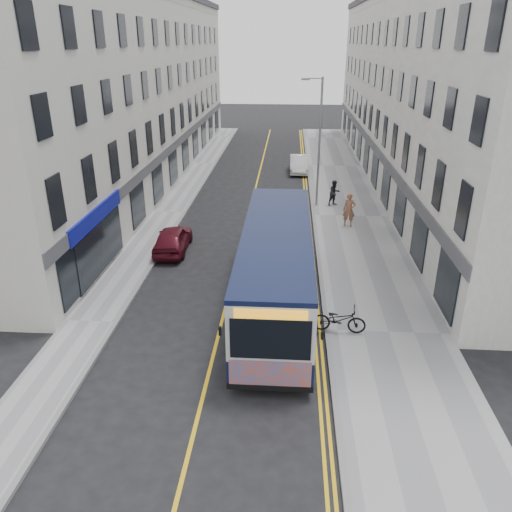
# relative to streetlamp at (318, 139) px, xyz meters

# --- Properties ---
(ground) EXTENTS (140.00, 140.00, 0.00)m
(ground) POSITION_rel_streetlamp_xyz_m (-4.17, -14.00, -4.38)
(ground) COLOR black
(ground) RESTS_ON ground
(pavement_east) EXTENTS (4.50, 64.00, 0.12)m
(pavement_east) POSITION_rel_streetlamp_xyz_m (2.08, -2.00, -4.32)
(pavement_east) COLOR gray
(pavement_east) RESTS_ON ground
(pavement_west) EXTENTS (2.00, 64.00, 0.12)m
(pavement_west) POSITION_rel_streetlamp_xyz_m (-9.17, -2.00, -4.32)
(pavement_west) COLOR gray
(pavement_west) RESTS_ON ground
(kerb_east) EXTENTS (0.18, 64.00, 0.13)m
(kerb_east) POSITION_rel_streetlamp_xyz_m (-0.17, -2.00, -4.32)
(kerb_east) COLOR slate
(kerb_east) RESTS_ON ground
(kerb_west) EXTENTS (0.18, 64.00, 0.13)m
(kerb_west) POSITION_rel_streetlamp_xyz_m (-8.17, -2.00, -4.32)
(kerb_west) COLOR slate
(kerb_west) RESTS_ON ground
(road_centre_line) EXTENTS (0.12, 64.00, 0.01)m
(road_centre_line) POSITION_rel_streetlamp_xyz_m (-4.17, -2.00, -4.38)
(road_centre_line) COLOR gold
(road_centre_line) RESTS_ON ground
(road_dbl_yellow_inner) EXTENTS (0.10, 64.00, 0.01)m
(road_dbl_yellow_inner) POSITION_rel_streetlamp_xyz_m (-0.62, -2.00, -4.38)
(road_dbl_yellow_inner) COLOR gold
(road_dbl_yellow_inner) RESTS_ON ground
(road_dbl_yellow_outer) EXTENTS (0.10, 64.00, 0.01)m
(road_dbl_yellow_outer) POSITION_rel_streetlamp_xyz_m (-0.42, -2.00, -4.38)
(road_dbl_yellow_outer) COLOR gold
(road_dbl_yellow_outer) RESTS_ON ground
(terrace_east) EXTENTS (6.00, 46.00, 13.00)m
(terrace_east) POSITION_rel_streetlamp_xyz_m (7.33, 7.00, 2.12)
(terrace_east) COLOR silver
(terrace_east) RESTS_ON ground
(terrace_west) EXTENTS (6.00, 46.00, 13.00)m
(terrace_west) POSITION_rel_streetlamp_xyz_m (-13.17, 7.00, 2.12)
(terrace_west) COLOR beige
(terrace_west) RESTS_ON ground
(streetlamp) EXTENTS (1.32, 0.18, 8.00)m
(streetlamp) POSITION_rel_streetlamp_xyz_m (0.00, 0.00, 0.00)
(streetlamp) COLOR gray
(streetlamp) RESTS_ON ground
(city_bus) EXTENTS (2.68, 11.47, 3.33)m
(city_bus) POSITION_rel_streetlamp_xyz_m (-2.13, -13.40, -2.56)
(city_bus) COLOR black
(city_bus) RESTS_ON ground
(bicycle) EXTENTS (2.00, 0.87, 1.02)m
(bicycle) POSITION_rel_streetlamp_xyz_m (0.23, -15.33, -3.75)
(bicycle) COLOR black
(bicycle) RESTS_ON pavement_east
(pedestrian_near) EXTENTS (0.75, 0.54, 1.92)m
(pedestrian_near) POSITION_rel_streetlamp_xyz_m (1.73, -3.85, -3.30)
(pedestrian_near) COLOR #905C41
(pedestrian_near) RESTS_ON pavement_east
(pedestrian_far) EXTENTS (1.00, 0.94, 1.63)m
(pedestrian_far) POSITION_rel_streetlamp_xyz_m (1.21, 0.06, -3.45)
(pedestrian_far) COLOR black
(pedestrian_far) RESTS_ON pavement_east
(car_white) EXTENTS (1.43, 4.06, 1.34)m
(car_white) POSITION_rel_streetlamp_xyz_m (-0.97, 9.18, -3.71)
(car_white) COLOR silver
(car_white) RESTS_ON ground
(car_maroon) EXTENTS (1.65, 3.91, 1.32)m
(car_maroon) POSITION_rel_streetlamp_xyz_m (-7.57, -7.93, -3.72)
(car_maroon) COLOR #500D19
(car_maroon) RESTS_ON ground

